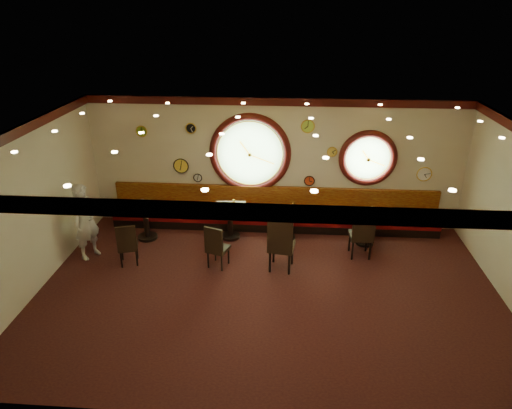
# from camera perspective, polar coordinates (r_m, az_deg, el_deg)

# --- Properties ---
(floor) EXTENTS (9.00, 6.00, 0.00)m
(floor) POSITION_cam_1_polar(r_m,az_deg,el_deg) (9.13, 1.47, -10.76)
(floor) COLOR black
(floor) RESTS_ON ground
(ceiling) EXTENTS (9.00, 6.00, 0.02)m
(ceiling) POSITION_cam_1_polar(r_m,az_deg,el_deg) (7.74, 1.72, 9.00)
(ceiling) COLOR #B78133
(ceiling) RESTS_ON wall_back
(wall_back) EXTENTS (9.00, 0.02, 3.20)m
(wall_back) POSITION_cam_1_polar(r_m,az_deg,el_deg) (11.08, 2.37, 5.11)
(wall_back) COLOR beige
(wall_back) RESTS_ON floor
(wall_front) EXTENTS (9.00, 0.02, 3.20)m
(wall_front) POSITION_cam_1_polar(r_m,az_deg,el_deg) (5.77, 0.04, -14.88)
(wall_front) COLOR beige
(wall_front) RESTS_ON floor
(wall_left) EXTENTS (0.02, 6.00, 3.20)m
(wall_left) POSITION_cam_1_polar(r_m,az_deg,el_deg) (9.61, -26.31, -0.64)
(wall_left) COLOR beige
(wall_left) RESTS_ON floor
(molding_back) EXTENTS (9.00, 0.10, 0.18)m
(molding_back) POSITION_cam_1_polar(r_m,az_deg,el_deg) (10.63, 2.50, 12.73)
(molding_back) COLOR #390C0A
(molding_back) RESTS_ON wall_back
(molding_front) EXTENTS (9.00, 0.10, 0.18)m
(molding_front) POSITION_cam_1_polar(r_m,az_deg,el_deg) (5.00, 0.09, -0.98)
(molding_front) COLOR #390C0A
(molding_front) RESTS_ON wall_back
(molding_left) EXTENTS (0.10, 6.00, 0.18)m
(molding_left) POSITION_cam_1_polar(r_m,az_deg,el_deg) (9.11, -27.79, 7.99)
(molding_left) COLOR #390C0A
(molding_left) RESTS_ON wall_back
(banquette_base) EXTENTS (8.00, 0.55, 0.20)m
(banquette_base) POSITION_cam_1_polar(r_m,az_deg,el_deg) (11.41, 2.18, -2.48)
(banquette_base) COLOR black
(banquette_base) RESTS_ON floor
(banquette_seat) EXTENTS (8.00, 0.55, 0.30)m
(banquette_seat) POSITION_cam_1_polar(r_m,az_deg,el_deg) (11.30, 2.20, -1.35)
(banquette_seat) COLOR #57070B
(banquette_seat) RESTS_ON banquette_base
(banquette_back) EXTENTS (8.00, 0.10, 0.55)m
(banquette_back) POSITION_cam_1_polar(r_m,az_deg,el_deg) (11.33, 2.28, 0.95)
(banquette_back) COLOR #5F1107
(banquette_back) RESTS_ON wall_back
(porthole_left_glass) EXTENTS (1.66, 0.02, 1.66)m
(porthole_left_glass) POSITION_cam_1_polar(r_m,az_deg,el_deg) (11.03, -0.75, 6.41)
(porthole_left_glass) COLOR #86C375
(porthole_left_glass) RESTS_ON wall_back
(porthole_left_frame) EXTENTS (1.98, 0.18, 1.98)m
(porthole_left_frame) POSITION_cam_1_polar(r_m,az_deg,el_deg) (11.02, -0.75, 6.39)
(porthole_left_frame) COLOR #390C0A
(porthole_left_frame) RESTS_ON wall_back
(porthole_left_ring) EXTENTS (1.61, 0.03, 1.61)m
(porthole_left_ring) POSITION_cam_1_polar(r_m,az_deg,el_deg) (10.99, -0.77, 6.34)
(porthole_left_ring) COLOR gold
(porthole_left_ring) RESTS_ON wall_back
(porthole_right_glass) EXTENTS (1.10, 0.02, 1.10)m
(porthole_right_glass) POSITION_cam_1_polar(r_m,az_deg,el_deg) (11.16, 13.79, 5.65)
(porthole_right_glass) COLOR #86C375
(porthole_right_glass) RESTS_ON wall_back
(porthole_right_frame) EXTENTS (1.38, 0.18, 1.38)m
(porthole_right_frame) POSITION_cam_1_polar(r_m,az_deg,el_deg) (11.15, 13.81, 5.63)
(porthole_right_frame) COLOR #390C0A
(porthole_right_frame) RESTS_ON wall_back
(porthole_right_ring) EXTENTS (1.09, 0.03, 1.09)m
(porthole_right_ring) POSITION_cam_1_polar(r_m,az_deg,el_deg) (11.12, 13.83, 5.58)
(porthole_right_ring) COLOR gold
(porthole_right_ring) RESTS_ON wall_back
(wall_clock_0) EXTENTS (0.34, 0.03, 0.34)m
(wall_clock_0) POSITION_cam_1_polar(r_m,az_deg,el_deg) (11.55, 20.27, 3.60)
(wall_clock_0) COLOR white
(wall_clock_0) RESTS_ON wall_back
(wall_clock_1) EXTENTS (0.22, 0.03, 0.22)m
(wall_clock_1) POSITION_cam_1_polar(r_m,az_deg,el_deg) (10.97, 9.50, 6.53)
(wall_clock_1) COLOR gold
(wall_clock_1) RESTS_ON wall_back
(wall_clock_2) EXTENTS (0.24, 0.03, 0.24)m
(wall_clock_2) POSITION_cam_1_polar(r_m,az_deg,el_deg) (11.04, -8.14, 9.43)
(wall_clock_2) COLOR black
(wall_clock_2) RESTS_ON wall_back
(wall_clock_3) EXTENTS (0.36, 0.03, 0.36)m
(wall_clock_3) POSITION_cam_1_polar(r_m,az_deg,el_deg) (11.38, -9.34, 4.79)
(wall_clock_3) COLOR yellow
(wall_clock_3) RESTS_ON wall_back
(wall_clock_4) EXTENTS (0.26, 0.03, 0.26)m
(wall_clock_4) POSITION_cam_1_polar(r_m,az_deg,el_deg) (11.38, -14.10, 8.87)
(wall_clock_4) COLOR #88BD25
(wall_clock_4) RESTS_ON wall_back
(wall_clock_5) EXTENTS (0.30, 0.03, 0.30)m
(wall_clock_5) POSITION_cam_1_polar(r_m,az_deg,el_deg) (10.77, 6.49, 9.69)
(wall_clock_5) COLOR #B5DC44
(wall_clock_5) RESTS_ON wall_back
(wall_clock_6) EXTENTS (0.24, 0.03, 0.24)m
(wall_clock_6) POSITION_cam_1_polar(r_m,az_deg,el_deg) (11.19, 6.68, 2.97)
(wall_clock_6) COLOR red
(wall_clock_6) RESTS_ON wall_back
(wall_clock_7) EXTENTS (0.20, 0.03, 0.20)m
(wall_clock_7) POSITION_cam_1_polar(r_m,az_deg,el_deg) (11.40, -7.28, 3.35)
(wall_clock_7) COLOR silver
(wall_clock_7) RESTS_ON wall_back
(table_a) EXTENTS (0.95, 0.95, 0.81)m
(table_a) POSITION_cam_1_polar(r_m,az_deg,el_deg) (11.05, -13.61, -1.75)
(table_a) COLOR black
(table_a) RESTS_ON floor
(table_b) EXTENTS (0.77, 0.77, 0.80)m
(table_b) POSITION_cam_1_polar(r_m,az_deg,el_deg) (10.81, -3.26, -1.74)
(table_b) COLOR black
(table_b) RESTS_ON floor
(table_c) EXTENTS (0.70, 0.70, 0.73)m
(table_c) POSITION_cam_1_polar(r_m,az_deg,el_deg) (10.79, 3.89, -2.05)
(table_c) COLOR black
(table_c) RESTS_ON floor
(table_d) EXTENTS (0.84, 0.84, 0.73)m
(table_d) POSITION_cam_1_polar(r_m,az_deg,el_deg) (10.83, 13.60, -2.61)
(table_d) COLOR black
(table_d) RESTS_ON floor
(chair_a) EXTENTS (0.51, 0.51, 0.60)m
(chair_a) POSITION_cam_1_polar(r_m,az_deg,el_deg) (10.03, -15.80, -4.57)
(chair_a) COLOR black
(chair_a) RESTS_ON floor
(chair_b) EXTENTS (0.52, 0.52, 0.61)m
(chair_b) POSITION_cam_1_polar(r_m,az_deg,el_deg) (9.59, -5.04, -5.00)
(chair_b) COLOR black
(chair_b) RESTS_ON floor
(chair_c) EXTENTS (0.59, 0.59, 0.77)m
(chair_c) POSITION_cam_1_polar(r_m,az_deg,el_deg) (9.39, 3.12, -4.59)
(chair_c) COLOR black
(chair_c) RESTS_ON floor
(chair_d) EXTENTS (0.51, 0.51, 0.72)m
(chair_d) POSITION_cam_1_polar(r_m,az_deg,el_deg) (10.14, 13.16, -3.24)
(chair_d) COLOR black
(chair_d) RESTS_ON floor
(condiment_a_salt) EXTENTS (0.03, 0.03, 0.09)m
(condiment_a_salt) POSITION_cam_1_polar(r_m,az_deg,el_deg) (10.98, -14.45, -0.01)
(condiment_a_salt) COLOR silver
(condiment_a_salt) RESTS_ON table_a
(condiment_b_salt) EXTENTS (0.03, 0.03, 0.10)m
(condiment_b_salt) POSITION_cam_1_polar(r_m,az_deg,el_deg) (10.72, -3.38, 0.05)
(condiment_b_salt) COLOR #BBBBBF
(condiment_b_salt) RESTS_ON table_b
(condiment_c_salt) EXTENTS (0.04, 0.04, 0.11)m
(condiment_c_salt) POSITION_cam_1_polar(r_m,az_deg,el_deg) (10.74, 3.52, -0.24)
(condiment_c_salt) COLOR silver
(condiment_c_salt) RESTS_ON table_c
(condiment_d_salt) EXTENTS (0.04, 0.04, 0.10)m
(condiment_d_salt) POSITION_cam_1_polar(r_m,az_deg,el_deg) (10.68, 13.25, -1.07)
(condiment_d_salt) COLOR #BCBCC0
(condiment_d_salt) RESTS_ON table_d
(condiment_a_pepper) EXTENTS (0.03, 0.03, 0.09)m
(condiment_a_pepper) POSITION_cam_1_polar(r_m,az_deg,el_deg) (10.93, -13.75, -0.05)
(condiment_a_pepper) COLOR silver
(condiment_a_pepper) RESTS_ON table_a
(condiment_b_pepper) EXTENTS (0.03, 0.03, 0.09)m
(condiment_b_pepper) POSITION_cam_1_polar(r_m,az_deg,el_deg) (10.68, -3.33, -0.07)
(condiment_b_pepper) COLOR #BABABF
(condiment_b_pepper) RESTS_ON table_b
(condiment_c_pepper) EXTENTS (0.04, 0.04, 0.10)m
(condiment_c_pepper) POSITION_cam_1_polar(r_m,az_deg,el_deg) (10.58, 4.11, -0.69)
(condiment_c_pepper) COLOR silver
(condiment_c_pepper) RESTS_ON table_c
(condiment_d_pepper) EXTENTS (0.04, 0.04, 0.10)m
(condiment_d_pepper) POSITION_cam_1_polar(r_m,az_deg,el_deg) (10.67, 13.75, -1.14)
(condiment_d_pepper) COLOR silver
(condiment_d_pepper) RESTS_ON table_d
(condiment_a_bottle) EXTENTS (0.06, 0.06, 0.18)m
(condiment_a_bottle) POSITION_cam_1_polar(r_m,az_deg,el_deg) (10.91, -13.15, 0.20)
(condiment_a_bottle) COLOR gold
(condiment_a_bottle) RESTS_ON table_a
(condiment_b_bottle) EXTENTS (0.05, 0.05, 0.17)m
(condiment_b_bottle) POSITION_cam_1_polar(r_m,az_deg,el_deg) (10.68, -2.80, 0.19)
(condiment_b_bottle) COLOR yellow
(condiment_b_bottle) RESTS_ON table_b
(condiment_c_bottle) EXTENTS (0.05, 0.05, 0.17)m
(condiment_c_bottle) POSITION_cam_1_polar(r_m,az_deg,el_deg) (10.75, 4.72, -0.11)
(condiment_c_bottle) COLOR gold
(condiment_c_bottle) RESTS_ON table_c
(condiment_d_bottle) EXTENTS (0.06, 0.06, 0.18)m
(condiment_d_bottle) POSITION_cam_1_polar(r_m,az_deg,el_deg) (10.79, 14.29, -0.67)
(condiment_d_bottle) COLOR #C7862F
(condiment_d_bottle) RESTS_ON table_d
(waiter) EXTENTS (0.66, 0.75, 1.72)m
(waiter) POSITION_cam_1_polar(r_m,az_deg,el_deg) (10.51, -20.50, -1.96)
(waiter) COLOR silver
(waiter) RESTS_ON floor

